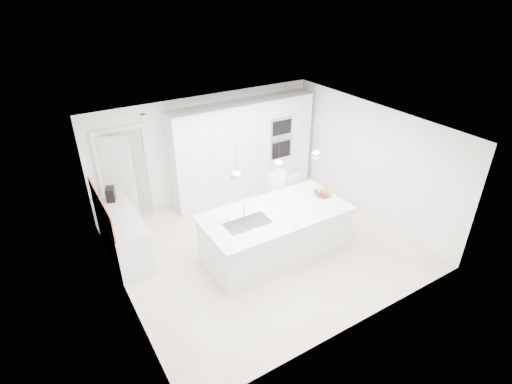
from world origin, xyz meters
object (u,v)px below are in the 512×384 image
bar_stool_left (281,200)px  island_base (277,234)px  espresso_machine (110,194)px  fruit_bowl (322,193)px  bar_stool_right (297,198)px

bar_stool_left → island_base: bearing=-109.3°
espresso_machine → bar_stool_left: bar_stool_left is taller
fruit_bowl → espresso_machine: (-3.69, 2.04, 0.09)m
fruit_bowl → bar_stool_right: bearing=94.7°
island_base → bar_stool_left: 1.05m
island_base → bar_stool_right: bar_stool_right is taller
fruit_bowl → bar_stool_left: 0.94m
island_base → bar_stool_left: bearing=51.3°
island_base → bar_stool_left: bar_stool_left is taller
fruit_bowl → espresso_machine: size_ratio=1.24×
bar_stool_right → fruit_bowl: bearing=-92.5°
espresso_machine → bar_stool_left: (3.18, -1.32, -0.44)m
island_base → fruit_bowl: bearing=4.5°
island_base → fruit_bowl: 1.27m
espresso_machine → bar_stool_right: bearing=-1.9°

